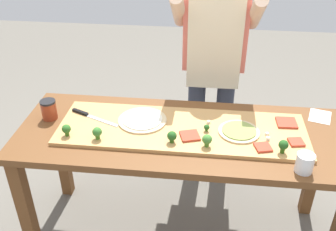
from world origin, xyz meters
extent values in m
plane|color=#6B665B|center=(0.00, 0.00, 0.00)|extent=(8.00, 8.00, 0.00)
cube|color=brown|center=(-0.84, -0.29, 0.37)|extent=(0.07, 0.07, 0.75)
cube|color=brown|center=(-0.84, 0.29, 0.37)|extent=(0.07, 0.07, 0.75)
cube|color=brown|center=(0.84, 0.29, 0.37)|extent=(0.07, 0.07, 0.75)
cube|color=brown|center=(0.00, 0.00, 0.77)|extent=(1.81, 0.69, 0.04)
cube|color=tan|center=(0.00, 0.01, 0.80)|extent=(1.35, 0.43, 0.02)
cube|color=#B7BABF|center=(-0.45, 0.03, 0.81)|extent=(0.20, 0.11, 0.00)
cube|color=black|center=(-0.60, 0.10, 0.82)|extent=(0.11, 0.06, 0.02)
cylinder|color=beige|center=(0.31, 0.00, 0.81)|extent=(0.22, 0.22, 0.01)
cylinder|color=#899E4C|center=(0.31, 0.00, 0.82)|extent=(0.18, 0.18, 0.01)
cylinder|color=beige|center=(-0.23, 0.05, 0.81)|extent=(0.27, 0.27, 0.01)
cylinder|color=silver|center=(-0.23, 0.05, 0.82)|extent=(0.22, 0.22, 0.01)
cube|color=#BC3D28|center=(0.42, -0.13, 0.81)|extent=(0.09, 0.09, 0.01)
cube|color=#BC3D28|center=(0.60, -0.06, 0.81)|extent=(0.08, 0.08, 0.01)
cube|color=#BC3D28|center=(0.05, -0.07, 0.81)|extent=(0.12, 0.12, 0.01)
cube|color=#BC3D28|center=(0.57, 0.12, 0.81)|extent=(0.11, 0.11, 0.01)
cylinder|color=#487A23|center=(0.14, -0.14, 0.82)|extent=(0.02, 0.02, 0.03)
sphere|color=#427F33|center=(0.14, -0.14, 0.85)|extent=(0.05, 0.05, 0.05)
cylinder|color=#2C5915|center=(0.51, -0.15, 0.82)|extent=(0.02, 0.02, 0.03)
sphere|color=#23561E|center=(0.51, -0.15, 0.86)|extent=(0.05, 0.05, 0.05)
cylinder|color=#366618|center=(-0.60, -0.13, 0.82)|extent=(0.02, 0.02, 0.03)
sphere|color=#2D6623|center=(-0.60, -0.13, 0.85)|extent=(0.05, 0.05, 0.05)
cylinder|color=#3F7220|center=(-0.43, -0.14, 0.82)|extent=(0.02, 0.02, 0.03)
sphere|color=#38752D|center=(-0.43, -0.14, 0.85)|extent=(0.05, 0.05, 0.05)
cylinder|color=#2C5915|center=(-0.04, -0.13, 0.82)|extent=(0.02, 0.02, 0.02)
sphere|color=#23561E|center=(-0.04, -0.13, 0.85)|extent=(0.05, 0.05, 0.05)
cylinder|color=#2C5915|center=(0.13, -0.01, 0.82)|extent=(0.01, 0.01, 0.01)
sphere|color=#23561E|center=(0.13, -0.01, 0.83)|extent=(0.03, 0.03, 0.03)
cube|color=white|center=(0.45, -0.05, 0.82)|extent=(0.02, 0.02, 0.02)
cube|color=white|center=(0.45, -0.01, 0.82)|extent=(0.02, 0.02, 0.01)
cube|color=white|center=(0.14, 0.07, 0.82)|extent=(0.02, 0.02, 0.02)
cube|color=silver|center=(0.64, -0.16, 0.82)|extent=(0.02, 0.02, 0.02)
cylinder|color=white|center=(0.60, -0.26, 0.84)|extent=(0.08, 0.08, 0.09)
cylinder|color=white|center=(0.60, -0.26, 0.82)|extent=(0.07, 0.07, 0.05)
cylinder|color=#99381E|center=(-0.76, 0.06, 0.84)|extent=(0.09, 0.09, 0.10)
cylinder|color=black|center=(-0.76, 0.06, 0.90)|extent=(0.09, 0.09, 0.01)
cube|color=white|center=(0.79, 0.25, 0.79)|extent=(0.16, 0.18, 0.00)
cylinder|color=#333847|center=(0.06, 0.64, 0.45)|extent=(0.12, 0.12, 0.90)
cylinder|color=#333847|center=(0.26, 0.64, 0.45)|extent=(0.12, 0.12, 0.90)
cube|color=#DB6B5B|center=(0.16, 0.64, 1.18)|extent=(0.40, 0.20, 0.55)
cube|color=beige|center=(0.16, 0.54, 1.09)|extent=(0.34, 0.01, 0.60)
cylinder|color=#DBB293|center=(-0.07, 0.54, 1.30)|extent=(0.08, 0.39, 0.31)
cylinder|color=#DBB293|center=(0.39, 0.54, 1.30)|extent=(0.08, 0.39, 0.31)
camera|label=1|loc=(0.12, -1.74, 1.98)|focal=41.28mm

